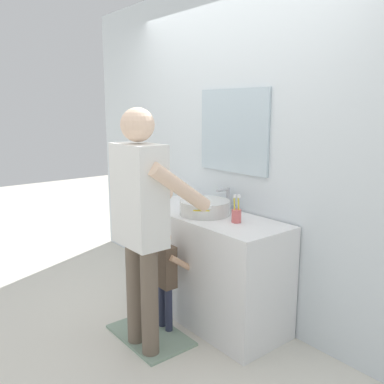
# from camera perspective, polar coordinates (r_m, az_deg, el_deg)

# --- Properties ---
(ground_plane) EXTENTS (14.00, 14.00, 0.00)m
(ground_plane) POSITION_cam_1_polar(r_m,az_deg,el_deg) (3.39, -2.08, -17.96)
(ground_plane) COLOR silver
(back_wall) EXTENTS (4.40, 0.10, 2.70)m
(back_wall) POSITION_cam_1_polar(r_m,az_deg,el_deg) (3.37, 6.27, 6.05)
(back_wall) COLOR silver
(back_wall) RESTS_ON ground
(vanity_cabinet) EXTENTS (1.39, 0.54, 0.86)m
(vanity_cabinet) POSITION_cam_1_polar(r_m,az_deg,el_deg) (3.38, 2.02, -10.06)
(vanity_cabinet) COLOR white
(vanity_cabinet) RESTS_ON ground
(sink_basin) EXTENTS (0.39, 0.39, 0.11)m
(sink_basin) POSITION_cam_1_polar(r_m,az_deg,el_deg) (3.22, 1.81, -2.10)
(sink_basin) COLOR silver
(sink_basin) RESTS_ON vanity_cabinet
(faucet) EXTENTS (0.18, 0.14, 0.18)m
(faucet) POSITION_cam_1_polar(r_m,az_deg,el_deg) (3.37, 4.86, -1.10)
(faucet) COLOR #B7BABF
(faucet) RESTS_ON vanity_cabinet
(toothbrush_cup) EXTENTS (0.07, 0.07, 0.21)m
(toothbrush_cup) POSITION_cam_1_polar(r_m,az_deg,el_deg) (3.00, 6.17, -3.20)
(toothbrush_cup) COLOR #D86666
(toothbrush_cup) RESTS_ON vanity_cabinet
(bath_mat) EXTENTS (0.64, 0.40, 0.02)m
(bath_mat) POSITION_cam_1_polar(r_m,az_deg,el_deg) (3.27, -5.81, -19.09)
(bath_mat) COLOR gray
(bath_mat) RESTS_ON ground
(child_toddler) EXTENTS (0.24, 0.24, 0.79)m
(child_toddler) POSITION_cam_1_polar(r_m,az_deg,el_deg) (3.13, -3.67, -10.95)
(child_toddler) COLOR #2D334C
(child_toddler) RESTS_ON ground
(adult_parent) EXTENTS (0.52, 0.55, 1.68)m
(adult_parent) POSITION_cam_1_polar(r_m,az_deg,el_deg) (2.75, -6.95, -2.54)
(adult_parent) COLOR #6B5B4C
(adult_parent) RESTS_ON ground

